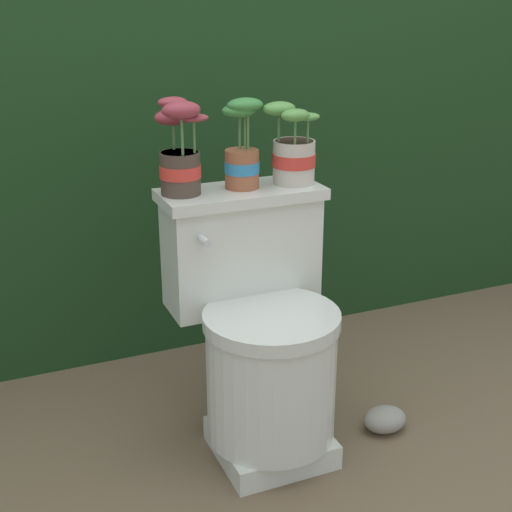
{
  "coord_description": "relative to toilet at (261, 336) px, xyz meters",
  "views": [
    {
      "loc": [
        -0.71,
        -1.46,
        1.21
      ],
      "look_at": [
        -0.03,
        0.15,
        0.55
      ],
      "focal_mm": 50.0,
      "sensor_mm": 36.0,
      "label": 1
    }
  ],
  "objects": [
    {
      "name": "potted_plant_midleft",
      "position": [
        0.01,
        0.15,
        0.48
      ],
      "size": [
        0.11,
        0.1,
        0.24
      ],
      "color": "#9E5638",
      "rests_on": "toilet"
    },
    {
      "name": "potted_plant_left",
      "position": [
        -0.16,
        0.15,
        0.48
      ],
      "size": [
        0.12,
        0.15,
        0.24
      ],
      "color": "#47382D",
      "rests_on": "toilet"
    },
    {
      "name": "hedge_backdrop",
      "position": [
        0.03,
        0.96,
        0.42
      ],
      "size": [
        4.39,
        0.68,
        1.49
      ],
      "color": "#193819",
      "rests_on": "ground"
    },
    {
      "name": "garden_stone",
      "position": [
        0.35,
        -0.1,
        -0.29
      ],
      "size": [
        0.13,
        0.1,
        0.07
      ],
      "color": "gray",
      "rests_on": "ground"
    },
    {
      "name": "ground_plane",
      "position": [
        0.03,
        -0.11,
        -0.33
      ],
      "size": [
        12.0,
        12.0,
        0.0
      ],
      "primitive_type": "plane",
      "color": "brown"
    },
    {
      "name": "potted_plant_middle",
      "position": [
        0.15,
        0.14,
        0.46
      ],
      "size": [
        0.15,
        0.13,
        0.22
      ],
      "color": "beige",
      "rests_on": "toilet"
    },
    {
      "name": "toilet",
      "position": [
        0.0,
        0.0,
        0.0
      ],
      "size": [
        0.44,
        0.48,
        0.7
      ],
      "color": "silver",
      "rests_on": "ground"
    }
  ]
}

